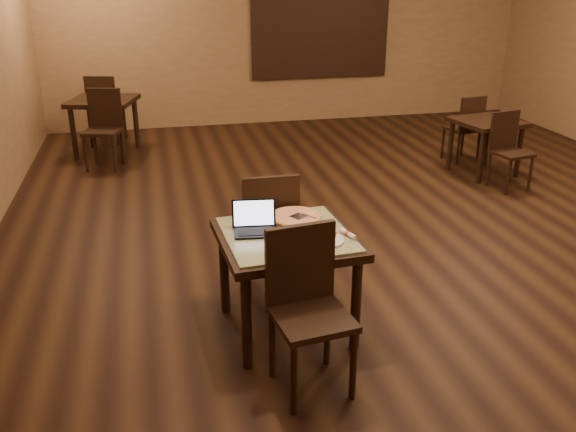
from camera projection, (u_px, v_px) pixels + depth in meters
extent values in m
plane|color=black|center=(405.00, 234.00, 6.08)|extent=(10.00, 10.00, 0.00)
cube|color=#976C4D|center=(291.00, 31.00, 10.02)|extent=(8.00, 0.02, 3.00)
cube|color=#296596|center=(320.00, 27.00, 10.08)|extent=(2.20, 0.04, 1.50)
cube|color=black|center=(321.00, 28.00, 10.05)|extent=(2.34, 0.02, 1.64)
cylinder|color=black|center=(247.00, 321.00, 3.93)|extent=(0.07, 0.07, 0.71)
cylinder|color=black|center=(224.00, 269.00, 4.60)|extent=(0.07, 0.07, 0.71)
cylinder|color=black|center=(356.00, 304.00, 4.13)|extent=(0.07, 0.07, 0.71)
cylinder|color=black|center=(319.00, 256.00, 4.80)|extent=(0.07, 0.07, 0.71)
cube|color=black|center=(286.00, 239.00, 4.23)|extent=(0.97, 0.97, 0.06)
cube|color=#18579F|center=(286.00, 234.00, 4.21)|extent=(0.89, 0.89, 0.02)
cylinder|color=black|center=(294.00, 380.00, 3.55)|extent=(0.04, 0.04, 0.48)
cylinder|color=black|center=(272.00, 344.00, 3.88)|extent=(0.04, 0.04, 0.48)
cylinder|color=black|center=(353.00, 366.00, 3.67)|extent=(0.04, 0.04, 0.48)
cylinder|color=black|center=(327.00, 333.00, 4.01)|extent=(0.04, 0.04, 0.48)
cube|color=black|center=(312.00, 318.00, 3.68)|extent=(0.50, 0.50, 0.04)
cube|color=black|center=(300.00, 263.00, 3.75)|extent=(0.45, 0.10, 0.51)
cylinder|color=black|center=(285.00, 247.00, 5.25)|extent=(0.04, 0.04, 0.47)
cylinder|color=black|center=(295.00, 266.00, 4.91)|extent=(0.04, 0.04, 0.47)
cylinder|color=black|center=(242.00, 251.00, 5.18)|extent=(0.04, 0.04, 0.47)
cylinder|color=black|center=(249.00, 271.00, 4.84)|extent=(0.04, 0.04, 0.47)
cube|color=black|center=(267.00, 230.00, 4.95)|extent=(0.45, 0.45, 0.04)
cube|color=black|center=(271.00, 208.00, 4.66)|extent=(0.44, 0.05, 0.50)
cube|color=black|center=(257.00, 232.00, 4.21)|extent=(0.33, 0.25, 0.01)
cube|color=black|center=(254.00, 213.00, 4.27)|extent=(0.31, 0.08, 0.20)
cube|color=silver|center=(254.00, 213.00, 4.26)|extent=(0.28, 0.07, 0.17)
cylinder|color=white|center=(324.00, 240.00, 4.09)|extent=(0.27, 0.27, 0.01)
cylinder|color=silver|center=(295.00, 218.00, 4.45)|extent=(0.39, 0.39, 0.01)
cylinder|color=beige|center=(295.00, 217.00, 4.45)|extent=(0.36, 0.36, 0.02)
torus|color=#D28E43|center=(295.00, 216.00, 4.45)|extent=(0.37, 0.37, 0.02)
cube|color=silver|center=(298.00, 216.00, 4.43)|extent=(0.22, 0.26, 0.01)
cylinder|color=white|center=(348.00, 234.00, 4.16)|extent=(0.08, 0.16, 0.03)
cylinder|color=#AE3915|center=(348.00, 234.00, 4.16)|extent=(0.04, 0.04, 0.04)
cylinder|color=black|center=(481.00, 157.00, 7.40)|extent=(0.07, 0.07, 0.66)
cylinder|color=black|center=(450.00, 145.00, 7.91)|extent=(0.07, 0.07, 0.66)
cylinder|color=black|center=(519.00, 152.00, 7.62)|extent=(0.07, 0.07, 0.66)
cylinder|color=black|center=(487.00, 140.00, 8.13)|extent=(0.07, 0.07, 0.66)
cube|color=black|center=(487.00, 122.00, 7.64)|extent=(0.87, 0.87, 0.06)
cylinder|color=black|center=(508.00, 178.00, 7.06)|extent=(0.04, 0.04, 0.42)
cylinder|color=black|center=(488.00, 169.00, 7.35)|extent=(0.04, 0.04, 0.42)
cylinder|color=black|center=(530.00, 174.00, 7.18)|extent=(0.04, 0.04, 0.42)
cylinder|color=black|center=(510.00, 166.00, 7.47)|extent=(0.04, 0.04, 0.42)
cube|color=black|center=(512.00, 153.00, 7.18)|extent=(0.45, 0.45, 0.04)
cube|color=black|center=(504.00, 130.00, 7.24)|extent=(0.39, 0.11, 0.45)
cylinder|color=black|center=(462.00, 141.00, 8.56)|extent=(0.04, 0.04, 0.42)
cylinder|color=black|center=(478.00, 147.00, 8.28)|extent=(0.04, 0.04, 0.42)
cylinder|color=black|center=(443.00, 143.00, 8.44)|extent=(0.04, 0.04, 0.42)
cylinder|color=black|center=(458.00, 149.00, 8.15)|extent=(0.04, 0.04, 0.42)
cube|color=black|center=(462.00, 129.00, 8.27)|extent=(0.45, 0.45, 0.04)
cube|color=black|center=(473.00, 114.00, 8.03)|extent=(0.39, 0.11, 0.45)
cylinder|color=black|center=(74.00, 134.00, 8.28)|extent=(0.07, 0.07, 0.75)
cylinder|color=black|center=(91.00, 122.00, 8.90)|extent=(0.07, 0.07, 0.75)
cylinder|color=black|center=(122.00, 134.00, 8.25)|extent=(0.07, 0.07, 0.75)
cylinder|color=black|center=(136.00, 123.00, 8.87)|extent=(0.07, 0.07, 0.75)
cube|color=black|center=(103.00, 101.00, 8.43)|extent=(1.04, 1.04, 0.06)
cylinder|color=black|center=(85.00, 154.00, 7.84)|extent=(0.04, 0.04, 0.47)
cylinder|color=black|center=(95.00, 146.00, 8.19)|extent=(0.04, 0.04, 0.47)
cylinder|color=black|center=(114.00, 155.00, 7.83)|extent=(0.04, 0.04, 0.47)
cylinder|color=black|center=(123.00, 147.00, 8.18)|extent=(0.04, 0.04, 0.47)
cube|color=black|center=(102.00, 131.00, 7.91)|extent=(0.54, 0.54, 0.04)
cube|color=black|center=(105.00, 107.00, 7.99)|extent=(0.44, 0.16, 0.50)
cylinder|color=black|center=(125.00, 123.00, 9.41)|extent=(0.04, 0.04, 0.47)
cylinder|color=black|center=(117.00, 129.00, 9.06)|extent=(0.04, 0.04, 0.47)
cylinder|color=black|center=(101.00, 123.00, 9.42)|extent=(0.04, 0.04, 0.47)
cylinder|color=black|center=(92.00, 129.00, 9.07)|extent=(0.04, 0.04, 0.47)
cube|color=black|center=(107.00, 109.00, 9.14)|extent=(0.54, 0.54, 0.04)
cube|color=black|center=(100.00, 94.00, 8.86)|extent=(0.44, 0.16, 0.50)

